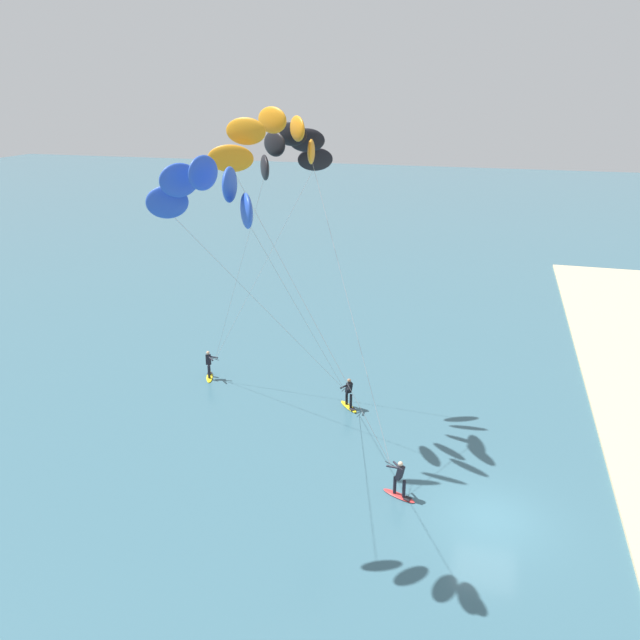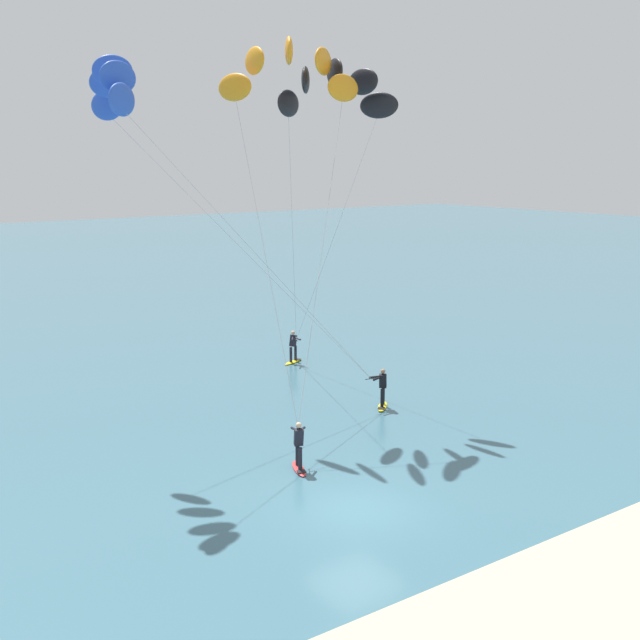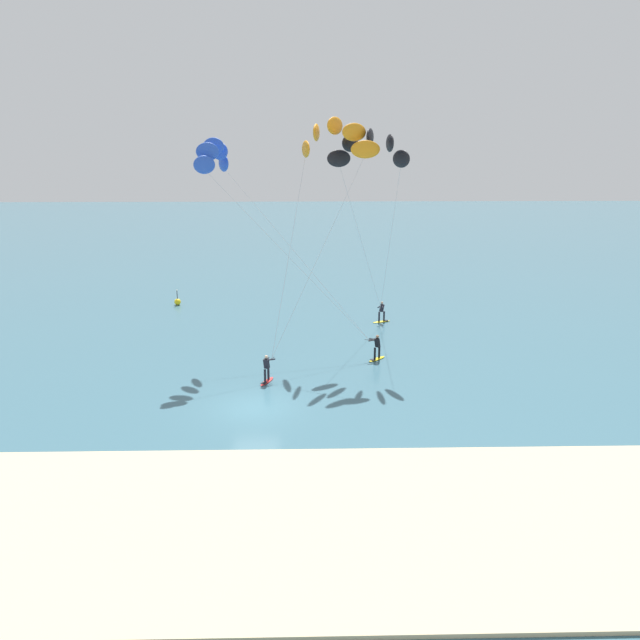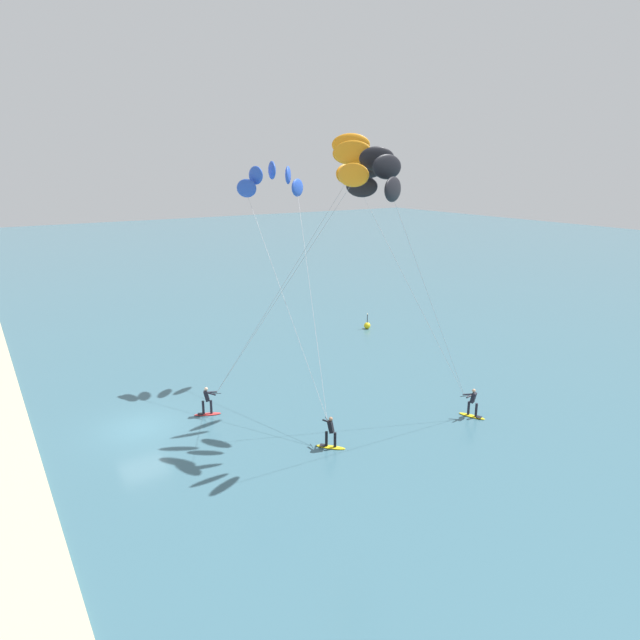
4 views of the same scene
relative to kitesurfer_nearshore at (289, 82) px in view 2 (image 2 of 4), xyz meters
name	(u,v)px [view 2 (image 2 of 4)]	position (x,y,z in m)	size (l,w,h in m)	color
ground_plane	(356,509)	(-4.49, -10.10, -13.40)	(240.00, 240.00, 0.00)	#386070
kitesurfer_nearshore	(289,82)	(0.00, 0.00, 0.00)	(7.51, 9.59, 15.18)	red
kitesurfer_mid_water	(333,102)	(2.46, 0.40, -0.64)	(5.36, 7.76, 14.50)	yellow
kitesurfer_far_out	(130,106)	(-6.96, -0.29, -1.19)	(12.08, 5.41, 13.92)	yellow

